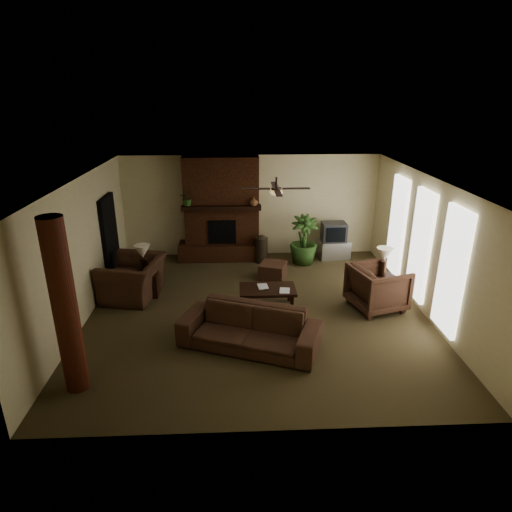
{
  "coord_description": "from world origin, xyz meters",
  "views": [
    {
      "loc": [
        -0.4,
        -8.22,
        4.4
      ],
      "look_at": [
        0.0,
        0.4,
        1.1
      ],
      "focal_mm": 30.47,
      "sensor_mm": 36.0,
      "label": 1
    }
  ],
  "objects_px": {
    "tv_stand": "(333,249)",
    "floor_vase": "(261,247)",
    "armchair_left": "(133,272)",
    "side_table_right": "(380,286)",
    "ottoman": "(273,271)",
    "coffee_table": "(268,291)",
    "lamp_right": "(384,257)",
    "floor_plant": "(303,250)",
    "side_table_left": "(148,283)",
    "lamp_left": "(143,254)",
    "sofa": "(249,322)",
    "log_column": "(65,308)",
    "armchair_right": "(378,285)"
  },
  "relations": [
    {
      "from": "coffee_table",
      "to": "floor_vase",
      "type": "relative_size",
      "value": 1.56
    },
    {
      "from": "armchair_right",
      "to": "coffee_table",
      "type": "xyz_separation_m",
      "value": [
        -2.34,
        0.17,
        -0.16
      ]
    },
    {
      "from": "log_column",
      "to": "armchair_left",
      "type": "height_order",
      "value": "log_column"
    },
    {
      "from": "tv_stand",
      "to": "lamp_right",
      "type": "bearing_deg",
      "value": -88.09
    },
    {
      "from": "sofa",
      "to": "lamp_right",
      "type": "relative_size",
      "value": 3.86
    },
    {
      "from": "lamp_left",
      "to": "sofa",
      "type": "bearing_deg",
      "value": -44.67
    },
    {
      "from": "armchair_right",
      "to": "ottoman",
      "type": "distance_m",
      "value": 2.71
    },
    {
      "from": "armchair_left",
      "to": "ottoman",
      "type": "distance_m",
      "value": 3.36
    },
    {
      "from": "floor_plant",
      "to": "armchair_left",
      "type": "bearing_deg",
      "value": -155.79
    },
    {
      "from": "armchair_right",
      "to": "side_table_right",
      "type": "height_order",
      "value": "armchair_right"
    },
    {
      "from": "floor_plant",
      "to": "armchair_right",
      "type": "bearing_deg",
      "value": -65.81
    },
    {
      "from": "floor_plant",
      "to": "side_table_left",
      "type": "distance_m",
      "value": 4.23
    },
    {
      "from": "sofa",
      "to": "armchair_left",
      "type": "xyz_separation_m",
      "value": [
        -2.54,
        2.17,
        0.11
      ]
    },
    {
      "from": "armchair_right",
      "to": "side_table_right",
      "type": "xyz_separation_m",
      "value": [
        0.24,
        0.51,
        -0.26
      ]
    },
    {
      "from": "floor_plant",
      "to": "tv_stand",
      "type": "bearing_deg",
      "value": 22.46
    },
    {
      "from": "log_column",
      "to": "lamp_left",
      "type": "xyz_separation_m",
      "value": [
        0.44,
        3.33,
        -0.4
      ]
    },
    {
      "from": "coffee_table",
      "to": "lamp_left",
      "type": "relative_size",
      "value": 1.85
    },
    {
      "from": "armchair_left",
      "to": "coffee_table",
      "type": "xyz_separation_m",
      "value": [
        2.98,
        -0.63,
        -0.23
      ]
    },
    {
      "from": "sofa",
      "to": "lamp_left",
      "type": "height_order",
      "value": "lamp_left"
    },
    {
      "from": "armchair_left",
      "to": "side_table_right",
      "type": "bearing_deg",
      "value": 97.78
    },
    {
      "from": "tv_stand",
      "to": "coffee_table",
      "type": "bearing_deg",
      "value": -135.35
    },
    {
      "from": "log_column",
      "to": "side_table_left",
      "type": "relative_size",
      "value": 5.09
    },
    {
      "from": "floor_plant",
      "to": "lamp_right",
      "type": "bearing_deg",
      "value": -56.84
    },
    {
      "from": "ottoman",
      "to": "floor_plant",
      "type": "relative_size",
      "value": 0.45
    },
    {
      "from": "lamp_left",
      "to": "coffee_table",
      "type": "bearing_deg",
      "value": -14.88
    },
    {
      "from": "log_column",
      "to": "ottoman",
      "type": "bearing_deg",
      "value": 50.13
    },
    {
      "from": "coffee_table",
      "to": "ottoman",
      "type": "relative_size",
      "value": 2.0
    },
    {
      "from": "coffee_table",
      "to": "armchair_right",
      "type": "bearing_deg",
      "value": -4.27
    },
    {
      "from": "armchair_right",
      "to": "side_table_right",
      "type": "bearing_deg",
      "value": -41.62
    },
    {
      "from": "log_column",
      "to": "armchair_right",
      "type": "relative_size",
      "value": 2.64
    },
    {
      "from": "armchair_left",
      "to": "floor_plant",
      "type": "height_order",
      "value": "armchair_left"
    },
    {
      "from": "coffee_table",
      "to": "ottoman",
      "type": "distance_m",
      "value": 1.53
    },
    {
      "from": "tv_stand",
      "to": "floor_vase",
      "type": "bearing_deg",
      "value": 177.05
    },
    {
      "from": "ottoman",
      "to": "side_table_right",
      "type": "xyz_separation_m",
      "value": [
        2.34,
        -1.17,
        0.08
      ]
    },
    {
      "from": "floor_vase",
      "to": "side_table_left",
      "type": "relative_size",
      "value": 1.4
    },
    {
      "from": "armchair_right",
      "to": "lamp_left",
      "type": "xyz_separation_m",
      "value": [
        -5.08,
        0.9,
        0.47
      ]
    },
    {
      "from": "coffee_table",
      "to": "lamp_right",
      "type": "distance_m",
      "value": 2.67
    },
    {
      "from": "side_table_left",
      "to": "sofa",
      "type": "bearing_deg",
      "value": -45.09
    },
    {
      "from": "ottoman",
      "to": "lamp_right",
      "type": "bearing_deg",
      "value": -27.43
    },
    {
      "from": "tv_stand",
      "to": "floor_plant",
      "type": "height_order",
      "value": "floor_plant"
    },
    {
      "from": "tv_stand",
      "to": "lamp_left",
      "type": "xyz_separation_m",
      "value": [
        -4.8,
        -2.12,
        0.75
      ]
    },
    {
      "from": "tv_stand",
      "to": "lamp_right",
      "type": "height_order",
      "value": "lamp_right"
    },
    {
      "from": "ottoman",
      "to": "tv_stand",
      "type": "xyz_separation_m",
      "value": [
        1.81,
        1.35,
        0.05
      ]
    },
    {
      "from": "sofa",
      "to": "coffee_table",
      "type": "height_order",
      "value": "sofa"
    },
    {
      "from": "log_column",
      "to": "floor_vase",
      "type": "distance_m",
      "value": 6.2
    },
    {
      "from": "coffee_table",
      "to": "ottoman",
      "type": "bearing_deg",
      "value": 81.03
    },
    {
      "from": "lamp_right",
      "to": "floor_plant",
      "type": "bearing_deg",
      "value": 123.16
    },
    {
      "from": "lamp_right",
      "to": "ottoman",
      "type": "bearing_deg",
      "value": 152.57
    },
    {
      "from": "ottoman",
      "to": "side_table_left",
      "type": "distance_m",
      "value": 3.04
    },
    {
      "from": "side_table_right",
      "to": "lamp_right",
      "type": "height_order",
      "value": "lamp_right"
    }
  ]
}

